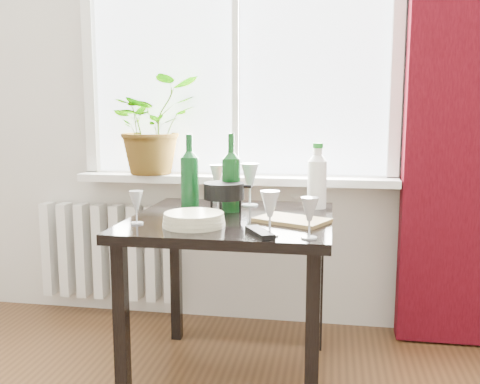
% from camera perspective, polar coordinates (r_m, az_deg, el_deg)
% --- Properties ---
extents(window, '(1.72, 0.08, 1.62)m').
position_cam_1_polar(window, '(2.96, -0.37, 16.64)').
color(window, white).
rests_on(window, ground).
extents(windowsill, '(1.72, 0.20, 0.04)m').
position_cam_1_polar(windowsill, '(2.88, -0.61, 1.40)').
color(windowsill, white).
rests_on(windowsill, ground).
extents(curtain, '(0.50, 0.12, 2.56)m').
position_cam_1_polar(curtain, '(2.85, 22.38, 10.16)').
color(curtain, '#36040B').
rests_on(curtain, ground).
extents(radiator, '(0.80, 0.10, 0.55)m').
position_cam_1_polar(radiator, '(3.22, -13.82, -6.17)').
color(radiator, white).
rests_on(radiator, ground).
extents(table, '(0.85, 0.85, 0.74)m').
position_cam_1_polar(table, '(2.32, -0.87, -4.86)').
color(table, black).
rests_on(table, ground).
extents(potted_plant, '(0.63, 0.63, 0.53)m').
position_cam_1_polar(potted_plant, '(2.97, -9.26, 7.03)').
color(potted_plant, '#3C6E1D').
rests_on(potted_plant, windowsill).
extents(wine_bottle_left, '(0.09, 0.09, 0.35)m').
position_cam_1_polar(wine_bottle_left, '(2.46, -5.40, 2.25)').
color(wine_bottle_left, '#0C4118').
rests_on(wine_bottle_left, table).
extents(wine_bottle_right, '(0.10, 0.10, 0.36)m').
position_cam_1_polar(wine_bottle_right, '(2.39, -0.96, 2.15)').
color(wine_bottle_right, '#0C4014').
rests_on(wine_bottle_right, table).
extents(bottle_amber, '(0.07, 0.07, 0.26)m').
position_cam_1_polar(bottle_amber, '(2.57, -0.83, 1.50)').
color(bottle_amber, maroon).
rests_on(bottle_amber, table).
extents(cleaning_bottle, '(0.09, 0.09, 0.31)m').
position_cam_1_polar(cleaning_bottle, '(2.50, 8.23, 1.80)').
color(cleaning_bottle, white).
rests_on(cleaning_bottle, table).
extents(wineglass_front_right, '(0.09, 0.09, 0.17)m').
position_cam_1_polar(wineglass_front_right, '(1.93, 3.21, -2.25)').
color(wineglass_front_right, silver).
rests_on(wineglass_front_right, table).
extents(wineglass_far_right, '(0.08, 0.08, 0.15)m').
position_cam_1_polar(wineglass_far_right, '(1.91, 7.41, -2.72)').
color(wineglass_far_right, '#AFB4BC').
rests_on(wineglass_far_right, table).
extents(wineglass_back_center, '(0.11, 0.11, 0.21)m').
position_cam_1_polar(wineglass_back_center, '(2.54, 1.06, 0.87)').
color(wineglass_back_center, silver).
rests_on(wineglass_back_center, table).
extents(wineglass_back_left, '(0.10, 0.10, 0.19)m').
position_cam_1_polar(wineglass_back_left, '(2.67, -2.43, 1.01)').
color(wineglass_back_left, silver).
rests_on(wineglass_back_left, table).
extents(wineglass_front_left, '(0.07, 0.07, 0.14)m').
position_cam_1_polar(wineglass_front_left, '(2.18, -10.99, -1.59)').
color(wineglass_front_left, silver).
rests_on(wineglass_front_left, table).
extents(plate_stack, '(0.32, 0.32, 0.05)m').
position_cam_1_polar(plate_stack, '(2.11, -4.94, -2.94)').
color(plate_stack, beige).
rests_on(plate_stack, table).
extents(fondue_pot, '(0.24, 0.22, 0.14)m').
position_cam_1_polar(fondue_pot, '(2.34, -1.71, -0.67)').
color(fondue_pot, black).
rests_on(fondue_pot, table).
extents(tv_remote, '(0.13, 0.18, 0.02)m').
position_cam_1_polar(tv_remote, '(1.96, 2.11, -4.33)').
color(tv_remote, black).
rests_on(tv_remote, table).
extents(cutting_board, '(0.33, 0.28, 0.02)m').
position_cam_1_polar(cutting_board, '(2.19, 5.55, -3.00)').
color(cutting_board, olive).
rests_on(cutting_board, table).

